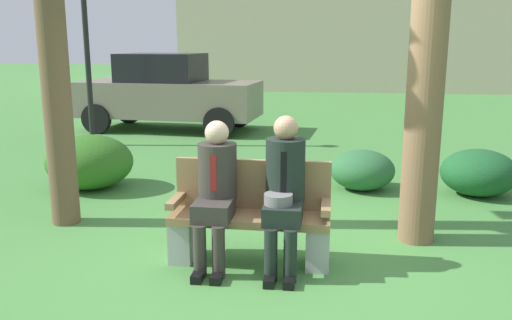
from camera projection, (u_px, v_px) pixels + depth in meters
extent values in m
plane|color=#46843D|center=(280.00, 260.00, 4.84)|extent=(80.00, 80.00, 0.00)
cube|color=#99754C|center=(250.00, 218.00, 4.72)|extent=(1.41, 0.44, 0.07)
cube|color=#99754C|center=(253.00, 184.00, 4.84)|extent=(1.41, 0.06, 0.45)
cube|color=#99754C|center=(176.00, 200.00, 4.78)|extent=(0.08, 0.44, 0.06)
cube|color=#99754C|center=(326.00, 206.00, 4.60)|extent=(0.08, 0.44, 0.06)
cube|color=#B3B3B3|center=(184.00, 238.00, 4.85)|extent=(0.20, 0.37, 0.38)
cube|color=#B3B3B3|center=(318.00, 245.00, 4.69)|extent=(0.20, 0.37, 0.38)
cube|color=#38332D|center=(213.00, 210.00, 4.57)|extent=(0.32, 0.38, 0.16)
cylinder|color=#38332D|center=(200.00, 251.00, 4.46)|extent=(0.11, 0.11, 0.45)
cylinder|color=#38332D|center=(219.00, 252.00, 4.44)|extent=(0.11, 0.11, 0.45)
cube|color=black|center=(199.00, 275.00, 4.44)|extent=(0.09, 0.22, 0.07)
cube|color=black|center=(217.00, 277.00, 4.42)|extent=(0.09, 0.22, 0.07)
cylinder|color=#38332D|center=(217.00, 171.00, 4.69)|extent=(0.34, 0.34, 0.49)
cube|color=maroon|center=(213.00, 173.00, 4.52)|extent=(0.05, 0.01, 0.32)
sphere|color=beige|center=(217.00, 133.00, 4.61)|extent=(0.21, 0.21, 0.21)
cube|color=#1E2823|center=(283.00, 213.00, 4.49)|extent=(0.32, 0.38, 0.16)
cylinder|color=#1E2823|center=(271.00, 255.00, 4.38)|extent=(0.11, 0.11, 0.45)
cylinder|color=#1E2823|center=(290.00, 256.00, 4.36)|extent=(0.11, 0.11, 0.45)
cube|color=black|center=(270.00, 280.00, 4.36)|extent=(0.09, 0.22, 0.07)
cube|color=black|center=(289.00, 281.00, 4.34)|extent=(0.09, 0.22, 0.07)
cylinder|color=#1E2823|center=(285.00, 170.00, 4.60)|extent=(0.34, 0.34, 0.55)
cube|color=black|center=(284.00, 172.00, 4.44)|extent=(0.05, 0.01, 0.35)
sphere|color=tan|center=(286.00, 128.00, 4.52)|extent=(0.21, 0.21, 0.21)
cylinder|color=slate|center=(278.00, 199.00, 4.45)|extent=(0.24, 0.24, 0.09)
cylinder|color=brown|center=(49.00, 5.00, 5.36)|extent=(0.30, 0.30, 4.59)
cylinder|color=brown|center=(429.00, 36.00, 4.91)|extent=(0.35, 0.35, 3.98)
ellipsoid|color=#2C6538|center=(362.00, 170.00, 7.10)|extent=(0.85, 0.78, 0.53)
ellipsoid|color=#1D5729|center=(479.00, 173.00, 6.83)|extent=(0.95, 0.88, 0.60)
ellipsoid|color=#2F681F|center=(90.00, 162.00, 7.14)|extent=(1.16, 1.06, 0.72)
cube|color=slate|center=(169.00, 99.00, 11.76)|extent=(4.02, 1.89, 0.76)
cube|color=black|center=(162.00, 67.00, 11.65)|extent=(1.81, 1.50, 0.60)
cylinder|color=black|center=(238.00, 113.00, 12.29)|extent=(0.65, 0.19, 0.64)
cylinder|color=black|center=(219.00, 123.00, 10.81)|extent=(0.65, 0.19, 0.64)
cylinder|color=black|center=(129.00, 110.00, 12.89)|extent=(0.65, 0.19, 0.64)
cylinder|color=black|center=(96.00, 119.00, 11.40)|extent=(0.65, 0.19, 0.64)
cylinder|color=black|center=(87.00, 44.00, 9.80)|extent=(0.10, 0.10, 3.76)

